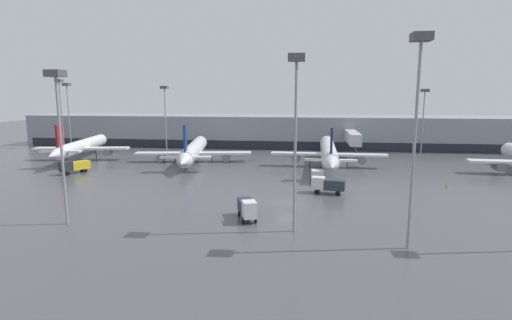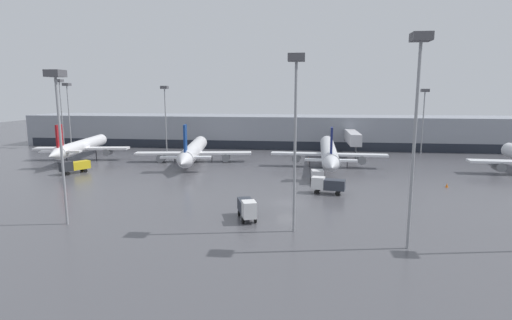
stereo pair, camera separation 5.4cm
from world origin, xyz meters
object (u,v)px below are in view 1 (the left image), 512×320
Objects in this scene: apron_light_mast_2 at (296,95)px; apron_light_mast_7 at (418,85)px; parked_jet_2 at (194,151)px; apron_light_mast_3 at (165,99)px; parked_jet_1 at (329,152)px; apron_light_mast_5 at (424,102)px; traffic_cone_0 at (447,185)px; traffic_cone_1 at (308,159)px; service_truck_0 at (317,174)px; apron_light_mast_4 at (60,94)px; apron_light_mast_6 at (58,104)px; parked_jet_3 at (81,146)px; service_truck_1 at (74,166)px; service_truck_2 at (328,184)px; apron_light_mast_1 at (67,97)px; service_truck_3 at (247,208)px.

apron_light_mast_2 is 0.93× the size of apron_light_mast_7.
apron_light_mast_3 is at bearing 28.12° from parked_jet_2.
apron_light_mast_5 reaches higher than parked_jet_1.
traffic_cone_0 is 0.88× the size of traffic_cone_1.
service_truck_0 is 0.22× the size of apron_light_mast_4.
apron_light_mast_6 is (-3.01, -44.65, 11.76)m from parked_jet_2.
apron_light_mast_2 reaches higher than parked_jet_3.
service_truck_1 is at bearing 119.75° from apron_light_mast_6.
apron_light_mast_5 is at bearing 26.11° from traffic_cone_1.
apron_light_mast_7 is at bearing -151.61° from parked_jet_2.
parked_jet_1 is 15.65m from service_truck_0.
apron_light_mast_7 is (55.23, -31.67, 14.87)m from service_truck_1.
parked_jet_1 is at bearing -16.75° from apron_light_mast_4.
service_truck_0 is 5.55× the size of traffic_cone_1.
parked_jet_2 is 1.72× the size of apron_light_mast_7.
apron_light_mast_5 reaches higher than parked_jet_3.
apron_light_mast_7 is (48.02, -63.96, 2.53)m from apron_light_mast_3.
apron_light_mast_7 is (6.88, -21.64, 14.86)m from service_truck_2.
traffic_cone_1 is 51.38m from apron_light_mast_2.
apron_light_mast_2 is (65.57, -62.53, 0.95)m from apron_light_mast_1.
apron_light_mast_6 is at bearing -153.79° from traffic_cone_0.
service_truck_0 is 0.23× the size of apron_light_mast_1.
service_truck_3 is 0.25× the size of apron_light_mast_7.
apron_light_mast_1 is at bearing -21.53° from service_truck_2.
apron_light_mast_6 is 38.92m from apron_light_mast_7.
traffic_cone_1 is at bearing 100.39° from apron_light_mast_7.
service_truck_0 is 82.21m from apron_light_mast_4.
service_truck_1 is 35.59m from apron_light_mast_6.
service_truck_2 is 17.86m from service_truck_3.
apron_light_mast_4 is at bearing 174.20° from apron_light_mast_3.
apron_light_mast_5 is (24.97, 22.20, 9.94)m from parked_jet_1.
traffic_cone_0 is (48.95, -19.07, -2.25)m from parked_jet_2.
apron_light_mast_4 is (-73.21, 45.57, 13.68)m from service_truck_2.
apron_light_mast_5 is at bearing -109.32° from service_truck_2.
service_truck_2 is at bearing -31.90° from apron_light_mast_4.
parked_jet_1 reaches higher than parked_jet_3.
service_truck_0 is 48.10m from apron_light_mast_5.
parked_jet_3 is 1.63× the size of apron_light_mast_2.
traffic_cone_0 is 0.03× the size of apron_light_mast_2.
apron_light_mast_1 is 0.94× the size of apron_light_mast_4.
apron_light_mast_4 reaches higher than traffic_cone_0.
service_truck_0 is (-2.78, -15.29, -1.77)m from parked_jet_1.
service_truck_2 is 0.31× the size of apron_light_mast_3.
service_truck_1 is at bearing -57.50° from apron_light_mast_1.
parked_jet_1 is 51.42m from service_truck_1.
apron_light_mast_2 reaches higher than parked_jet_1.
service_truck_3 is 7.69× the size of traffic_cone_0.
parked_jet_3 reaches higher than service_truck_3.
traffic_cone_0 is at bearing 65.11° from apron_light_mast_7.
apron_light_mast_3 is (-42.47, 19.18, 10.52)m from parked_jet_1.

